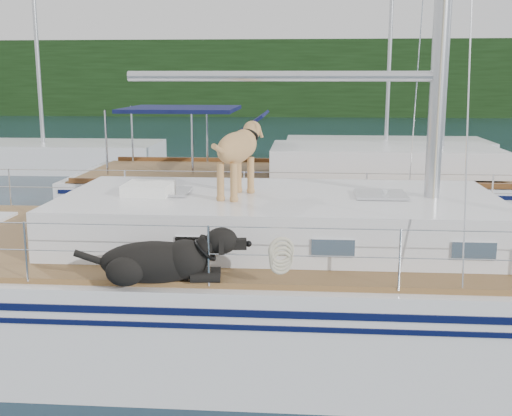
{
  "coord_description": "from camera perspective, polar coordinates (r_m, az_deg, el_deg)",
  "views": [
    {
      "loc": [
        1.11,
        -7.59,
        3.21
      ],
      "look_at": [
        0.5,
        0.2,
        1.6
      ],
      "focal_mm": 45.0,
      "sensor_mm": 36.0,
      "label": 1
    }
  ],
  "objects": [
    {
      "name": "ground",
      "position": [
        8.32,
        -3.61,
        -11.09
      ],
      "size": [
        120.0,
        120.0,
        0.0
      ],
      "primitive_type": "plane",
      "color": "black",
      "rests_on": "ground"
    },
    {
      "name": "tree_line",
      "position": [
        52.6,
        3.35,
        11.42
      ],
      "size": [
        90.0,
        3.0,
        6.0
      ],
      "primitive_type": "cube",
      "color": "black",
      "rests_on": "ground"
    },
    {
      "name": "shore_bank",
      "position": [
        53.86,
        3.35,
        8.88
      ],
      "size": [
        92.0,
        1.0,
        1.2
      ],
      "primitive_type": "cube",
      "color": "#595147",
      "rests_on": "ground"
    },
    {
      "name": "main_sailboat",
      "position": [
        8.06,
        -3.04,
        -6.69
      ],
      "size": [
        12.0,
        3.89,
        14.01
      ],
      "color": "white",
      "rests_on": "ground"
    },
    {
      "name": "neighbor_sailboat",
      "position": [
        14.24,
        6.73,
        1.12
      ],
      "size": [
        11.0,
        3.5,
        13.3
      ],
      "color": "white",
      "rests_on": "ground"
    },
    {
      "name": "bg_boat_west",
      "position": [
        23.6,
        -18.31,
        4.35
      ],
      "size": [
        8.0,
        3.0,
        11.65
      ],
      "color": "white",
      "rests_on": "ground"
    },
    {
      "name": "bg_boat_center",
      "position": [
        23.93,
        11.44,
        4.81
      ],
      "size": [
        7.2,
        3.0,
        11.65
      ],
      "color": "white",
      "rests_on": "ground"
    }
  ]
}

